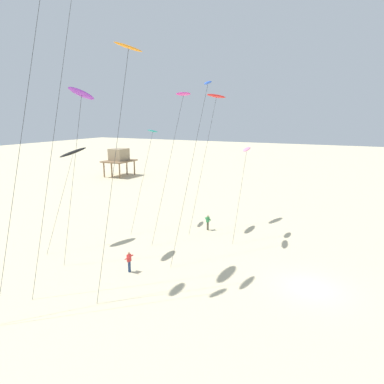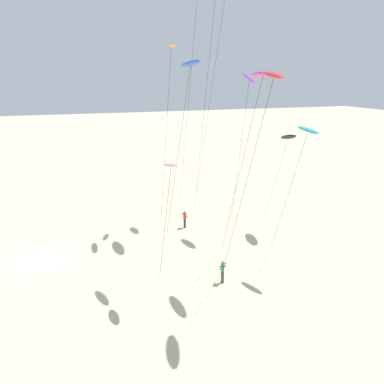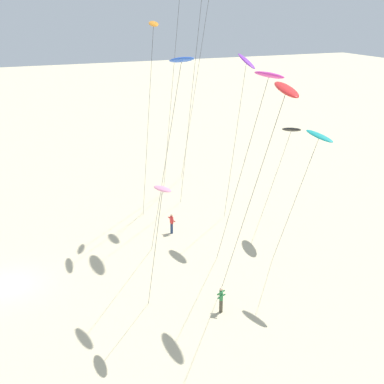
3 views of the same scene
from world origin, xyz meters
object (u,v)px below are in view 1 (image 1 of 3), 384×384
(kite_flyer_nearest, at_px, (129,261))
(kite_teal, at_px, (152,132))
(kite_black, at_px, (73,153))
(stilt_house, at_px, (119,157))
(kite_pink, at_px, (247,150))
(kite_red, at_px, (216,97))
(kite_flyer_middle, at_px, (208,222))
(kite_purple, at_px, (81,95))
(kite_orange, at_px, (128,51))
(kite_magenta, at_px, (183,95))
(kite_blue, at_px, (207,85))

(kite_flyer_nearest, bearing_deg, kite_teal, 23.37)
(kite_black, height_order, stilt_house, kite_black)
(kite_pink, xyz_separation_m, kite_black, (-9.01, 13.74, -0.02))
(kite_red, xyz_separation_m, kite_teal, (-4.53, 5.47, -3.77))
(kite_black, bearing_deg, kite_teal, -23.45)
(kite_flyer_middle, bearing_deg, kite_purple, 146.33)
(kite_red, height_order, kite_black, kite_red)
(kite_orange, bearing_deg, kite_teal, 26.45)
(kite_red, height_order, stilt_house, kite_red)
(kite_magenta, height_order, kite_blue, kite_blue)
(kite_purple, xyz_separation_m, kite_red, (14.36, -5.85, 0.38))
(kite_teal, height_order, kite_black, kite_teal)
(kite_pink, relative_size, kite_flyer_middle, 5.35)
(kite_pink, bearing_deg, kite_purple, 135.39)
(kite_teal, relative_size, stilt_house, 1.74)
(kite_red, distance_m, kite_orange, 16.75)
(kite_pink, xyz_separation_m, kite_flyer_middle, (-0.56, 3.82, -7.69))
(kite_blue, bearing_deg, kite_flyer_middle, 20.87)
(kite_flyer_middle, bearing_deg, kite_teal, 93.21)
(kite_purple, distance_m, kite_black, 6.12)
(kite_teal, bearing_deg, kite_orange, -153.55)
(kite_pink, bearing_deg, kite_teal, 95.15)
(kite_purple, bearing_deg, kite_flyer_middle, -33.67)
(kite_teal, height_order, kite_flyer_nearest, kite_teal)
(kite_black, xyz_separation_m, stilt_house, (31.46, 19.48, -4.64))
(kite_orange, bearing_deg, kite_flyer_nearest, 64.12)
(kite_black, relative_size, stilt_house, 1.51)
(kite_blue, distance_m, kite_flyer_middle, 14.03)
(kite_pink, relative_size, kite_black, 0.98)
(kite_flyer_nearest, distance_m, stilt_house, 44.90)
(kite_blue, distance_m, kite_teal, 9.24)
(kite_flyer_middle, height_order, stilt_house, stilt_house)
(kite_black, height_order, kite_flyer_middle, kite_black)
(kite_blue, relative_size, kite_orange, 0.91)
(kite_pink, height_order, kite_orange, kite_orange)
(kite_magenta, xyz_separation_m, stilt_house, (23.30, 26.70, -9.99))
(kite_pink, height_order, kite_purple, kite_purple)
(stilt_house, bearing_deg, kite_purple, -145.75)
(kite_teal, relative_size, kite_black, 1.15)
(kite_flyer_nearest, bearing_deg, kite_orange, -115.88)
(kite_blue, bearing_deg, stilt_house, 49.45)
(kite_purple, bearing_deg, kite_orange, -109.35)
(kite_blue, relative_size, stilt_house, 2.49)
(kite_magenta, xyz_separation_m, kite_orange, (-12.15, -2.30, 2.10))
(kite_flyer_nearest, height_order, stilt_house, stilt_house)
(kite_purple, relative_size, kite_black, 1.56)
(kite_magenta, distance_m, kite_teal, 5.30)
(kite_teal, height_order, kite_orange, kite_orange)
(kite_pink, relative_size, kite_teal, 0.85)
(kite_magenta, bearing_deg, kite_pink, -82.58)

